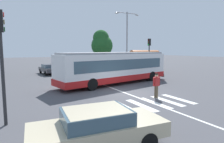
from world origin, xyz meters
The scene contains 14 objects.
ground_plane centered at (0.00, 0.00, 0.00)m, with size 160.00×160.00×0.00m, color #47474C.
city_transit_bus centered at (1.33, 4.16, 1.59)m, with size 12.39×4.86×3.06m.
pedestrian_crossing_street centered at (0.97, -2.07, 0.97)m, with size 0.58×0.31×1.72m.
foreground_sedan centered at (-5.31, -6.34, 0.77)m, with size 4.64×2.20×1.35m.
parked_car_charcoal centered at (-3.07, 14.86, 0.77)m, with size 2.21×4.64×1.35m.
parked_car_teal centered at (-0.37, 14.10, 0.77)m, with size 2.20×4.64×1.35m.
parked_car_champagne centered at (2.53, 14.55, 0.77)m, with size 2.20×4.64×1.35m.
traffic_light_near_corner centered at (-8.07, -2.59, 3.29)m, with size 0.33×0.32×4.93m.
traffic_light_far_corner centered at (8.34, 7.77, 3.18)m, with size 0.33×0.32×4.74m.
bus_stop_shelter centered at (10.05, 10.89, 2.42)m, with size 4.77×1.54×3.25m.
twin_arm_street_lamp centered at (6.76, 10.67, 5.20)m, with size 3.90×0.32×8.45m.
background_tree_right centered at (7.02, 19.46, 4.45)m, with size 3.87×3.87×6.87m.
crosswalk_painted_stripes centered at (-0.48, -2.99, 0.00)m, with size 5.62×2.81×0.01m.
lane_center_line centered at (-0.08, 2.00, 0.00)m, with size 0.16×24.00×0.01m, color silver.
Camera 1 is at (-7.79, -11.91, 3.29)m, focal length 30.55 mm.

